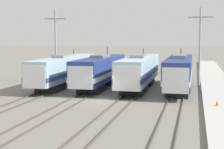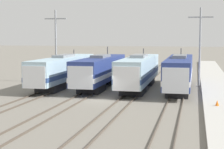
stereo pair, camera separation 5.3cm
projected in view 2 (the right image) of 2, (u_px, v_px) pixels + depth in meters
The scene contains 12 objects.
ground_plane at pixel (101, 100), 38.06m from camera, with size 400.00×400.00×0.00m, color slate.
rail_pair_far_left at pixel (33, 97), 39.67m from camera, with size 1.51×120.00×0.15m.
rail_pair_center_left at pixel (78, 99), 38.60m from camera, with size 1.51×120.00×0.15m.
rail_pair_center_right at pixel (125, 101), 37.52m from camera, with size 1.51×120.00×0.15m.
rail_pair_far_right at pixel (175, 103), 36.44m from camera, with size 1.51×120.00×0.15m.
locomotive_far_left at pixel (63, 70), 48.40m from camera, with size 2.87×18.82×4.64m.
locomotive_center_left at pixel (100, 71), 47.15m from camera, with size 3.06×17.48×5.09m.
locomotive_center_right at pixel (138, 71), 45.98m from camera, with size 3.06×17.76×4.88m.
locomotive_far_right at pixel (179, 73), 44.43m from camera, with size 2.88×17.97×4.96m.
catenary_tower_left at pixel (56, 43), 52.33m from camera, with size 3.15×0.25×10.15m.
catenary_tower_right at pixel (200, 44), 48.06m from camera, with size 3.15×0.25×10.15m.
traffic_cone at pixel (217, 103), 33.48m from camera, with size 0.35×0.35×0.50m.
Camera 2 is at (9.29, -36.44, 6.55)m, focal length 60.00 mm.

